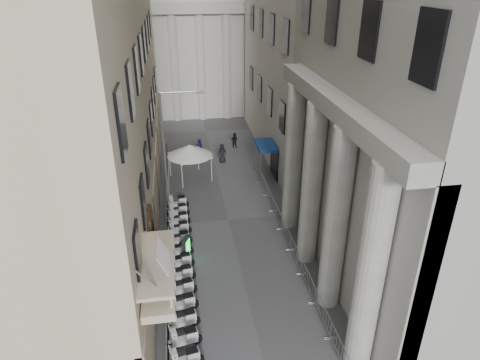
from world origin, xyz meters
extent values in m
cylinder|color=silver|center=(-3.06, 24.80, 1.06)|extent=(0.06, 0.06, 2.11)
cylinder|color=silver|center=(-0.38, 24.80, 1.06)|extent=(0.06, 0.06, 2.11)
cylinder|color=silver|center=(-3.06, 27.49, 1.06)|extent=(0.06, 0.06, 2.11)
cylinder|color=silver|center=(-0.38, 27.49, 1.06)|extent=(0.06, 0.06, 2.11)
cube|color=silver|center=(-1.72, 26.14, 2.16)|extent=(2.88, 2.88, 0.12)
cone|color=silver|center=(-1.72, 26.14, 2.64)|extent=(3.84, 3.84, 0.96)
cylinder|color=gray|center=(-4.20, 20.68, 4.56)|extent=(0.16, 0.16, 9.12)
cylinder|color=gray|center=(-2.83, 20.67, 9.12)|extent=(2.73, 0.13, 0.12)
cube|color=gray|center=(-1.58, 20.67, 9.06)|extent=(0.57, 0.25, 0.17)
cube|color=black|center=(-3.16, 14.82, 0.84)|extent=(0.53, 0.82, 1.68)
cube|color=#19E54C|center=(-3.04, 14.77, 1.03)|extent=(0.27, 0.57, 0.94)
imported|color=#0E0F38|center=(-1.23, 31.03, 0.94)|extent=(0.80, 0.66, 1.89)
imported|color=black|center=(2.48, 33.21, 0.76)|extent=(0.94, 0.88, 1.53)
imported|color=black|center=(0.80, 29.61, 0.90)|extent=(0.98, 0.75, 1.79)
camera|label=1|loc=(-3.25, -7.13, 16.24)|focal=32.00mm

